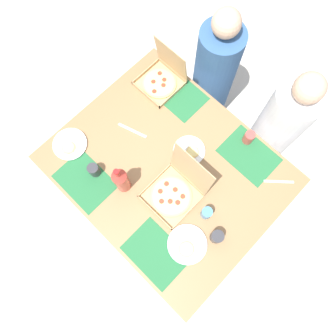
{
  "coord_description": "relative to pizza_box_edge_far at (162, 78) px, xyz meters",
  "views": [
    {
      "loc": [
        0.39,
        -0.41,
        2.65
      ],
      "look_at": [
        0.0,
        0.0,
        0.72
      ],
      "focal_mm": 33.53,
      "sensor_mm": 36.0,
      "label": 1
    }
  ],
  "objects": [
    {
      "name": "ground_plane",
      "position": [
        0.47,
        -0.42,
        -0.77
      ],
      "size": [
        6.0,
        6.0,
        0.0
      ],
      "primitive_type": "plane",
      "color": "beige"
    },
    {
      "name": "dining_table",
      "position": [
        0.47,
        -0.42,
        -0.14
      ],
      "size": [
        1.41,
        1.16,
        0.72
      ],
      "color": "#3F3328",
      "rests_on": "ground_plane"
    },
    {
      "name": "placemat_near_left",
      "position": [
        0.15,
        -0.85,
        -0.05
      ],
      "size": [
        0.36,
        0.26,
        0.0
      ],
      "primitive_type": "cube",
      "color": "#236638",
      "rests_on": "dining_table"
    },
    {
      "name": "placemat_near_right",
      "position": [
        0.78,
        -0.85,
        -0.05
      ],
      "size": [
        0.36,
        0.26,
        0.0
      ],
      "primitive_type": "cube",
      "color": "#236638",
      "rests_on": "dining_table"
    },
    {
      "name": "placemat_far_left",
      "position": [
        0.15,
        0.01,
        -0.05
      ],
      "size": [
        0.36,
        0.26,
        0.0
      ],
      "primitive_type": "cube",
      "color": "#236638",
      "rests_on": "dining_table"
    },
    {
      "name": "placemat_far_right",
      "position": [
        0.78,
        0.01,
        -0.05
      ],
      "size": [
        0.36,
        0.26,
        0.0
      ],
      "primitive_type": "cube",
      "color": "#236638",
      "rests_on": "dining_table"
    },
    {
      "name": "pizza_box_edge_far",
      "position": [
        0.0,
        0.0,
        0.0
      ],
      "size": [
        0.27,
        0.27,
        0.3
      ],
      "color": "tan",
      "rests_on": "dining_table"
    },
    {
      "name": "pizza_box_corner_left",
      "position": [
        0.61,
        -0.5,
        0.0
      ],
      "size": [
        0.3,
        0.33,
        0.33
      ],
      "color": "tan",
      "rests_on": "dining_table"
    },
    {
      "name": "plate_near_left",
      "position": [
        0.49,
        -0.24,
        -0.04
      ],
      "size": [
        0.21,
        0.21,
        0.03
      ],
      "color": "white",
      "rests_on": "dining_table"
    },
    {
      "name": "plate_middle",
      "position": [
        -0.1,
        -0.76,
        -0.04
      ],
      "size": [
        0.22,
        0.22,
        0.03
      ],
      "color": "white",
      "rests_on": "dining_table"
    },
    {
      "name": "plate_far_right",
      "position": [
        0.88,
        -0.69,
        -0.04
      ],
      "size": [
        0.24,
        0.24,
        0.03
      ],
      "color": "white",
      "rests_on": "dining_table"
    },
    {
      "name": "soda_bottle",
      "position": [
        0.35,
        -0.7,
        0.08
      ],
      "size": [
        0.09,
        0.09,
        0.32
      ],
      "color": "#B2382D",
      "rests_on": "dining_table"
    },
    {
      "name": "cup_dark",
      "position": [
        0.15,
        -0.76,
        0.0
      ],
      "size": [
        0.07,
        0.07,
        0.1
      ],
      "primitive_type": "cylinder",
      "color": "#333338",
      "rests_on": "dining_table"
    },
    {
      "name": "cup_red",
      "position": [
        0.84,
        -0.47,
        0.0
      ],
      "size": [
        0.06,
        0.06,
        0.1
      ],
      "primitive_type": "cylinder",
      "color": "teal",
      "rests_on": "dining_table"
    },
    {
      "name": "cup_clear_right",
      "position": [
        0.71,
        0.08,
        0.0
      ],
      "size": [
        0.07,
        0.07,
        0.1
      ],
      "primitive_type": "cylinder",
      "color": "#BF4742",
      "rests_on": "dining_table"
    },
    {
      "name": "cup_spare",
      "position": [
        0.98,
        -0.53,
        0.0
      ],
      "size": [
        0.08,
        0.08,
        0.1
      ],
      "primitive_type": "cylinder",
      "color": "#333338",
      "rests_on": "dining_table"
    },
    {
      "name": "knife_by_near_right",
      "position": [
        0.12,
        -0.4,
        -0.04
      ],
      "size": [
        0.21,
        0.08,
        0.0
      ],
      "primitive_type": "cube",
      "rotation": [
        0.0,
        0.0,
        3.45
      ],
      "color": "#B7B7BC",
      "rests_on": "dining_table"
    },
    {
      "name": "fork_by_far_left",
      "position": [
        1.03,
        0.0,
        -0.04
      ],
      "size": [
        0.15,
        0.14,
        0.0
      ],
      "primitive_type": "cube",
      "rotation": [
        0.0,
        0.0,
        0.73
      ],
      "color": "#B7B7BC",
      "rests_on": "dining_table"
    },
    {
      "name": "diner_left_seat",
      "position": [
        0.15,
        0.42,
        -0.25
      ],
      "size": [
        0.32,
        0.32,
        1.16
      ],
      "color": "#33598C",
      "rests_on": "ground_plane"
    },
    {
      "name": "diner_right_seat",
      "position": [
        0.78,
        0.42,
        -0.25
      ],
      "size": [
        0.32,
        0.32,
        1.15
      ],
      "color": "white",
      "rests_on": "ground_plane"
    }
  ]
}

